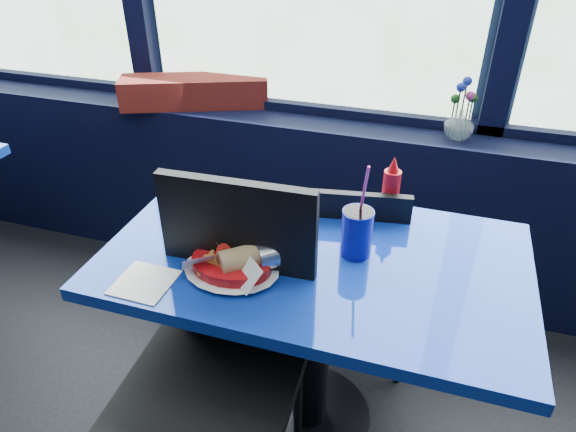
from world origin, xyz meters
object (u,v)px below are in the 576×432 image
Objects in this scene: flower_vase at (460,121)px; ketchup_bottle at (391,190)px; near_table at (313,302)px; planter_box at (195,91)px; soda_cup at (357,232)px; chair_near_front at (223,339)px; food_basket at (233,263)px; chair_near_back at (358,265)px.

ketchup_bottle is at bearing -108.21° from flower_vase.
ketchup_bottle is (0.17, 0.28, 0.27)m from near_table.
planter_box is 2.18× the size of soda_cup.
chair_near_front is 1.55× the size of planter_box.
planter_box is at bearing 104.64° from food_basket.
soda_cup reaches higher than chair_near_back.
food_basket is 0.92× the size of soda_cup.
near_table is 5.87× the size of ketchup_bottle.
soda_cup is at bearing -106.95° from flower_vase.
chair_near_back is at bearing -117.67° from flower_vase.
soda_cup is (0.11, 0.04, 0.26)m from near_table.
soda_cup reaches higher than ketchup_bottle.
planter_box is at bearing 137.48° from soda_cup.
soda_cup reaches higher than planter_box.
food_basket reaches higher than near_table.
chair_near_front is at bearing -137.32° from soda_cup.
planter_box is 2.37× the size of food_basket.
chair_near_front is 1.21× the size of chair_near_back.
food_basket is 0.36m from soda_cup.
chair_near_back is 1.29× the size of planter_box.
near_table is 0.43m from ketchup_bottle.
chair_near_back is at bearing 151.06° from ketchup_bottle.
flower_vase is at bearing 67.19° from near_table.
soda_cup is (0.91, -0.83, -0.04)m from planter_box.
soda_cup is (-0.25, -0.81, -0.05)m from flower_vase.
near_table is at bearing -112.81° from flower_vase.
near_table is 1.83× the size of planter_box.
near_table is 4.95× the size of flower_vase.
near_table is 0.97m from flower_vase.
planter_box is 2.70× the size of flower_vase.
soda_cup is at bearing 85.56° from chair_near_back.
food_basket is at bearing -129.99° from ketchup_bottle.
chair_near_front is at bearing -124.87° from ketchup_bottle.
ketchup_bottle reaches higher than near_table.
ketchup_bottle reaches higher than food_basket.
chair_near_back is 2.80× the size of soda_cup.
near_table is 0.32m from food_basket.
near_table is 0.35m from chair_near_back.
chair_near_front is 0.48m from soda_cup.
chair_near_front reaches higher than food_basket.
chair_near_back reaches higher than near_table.
chair_near_back is 0.37m from ketchup_bottle.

